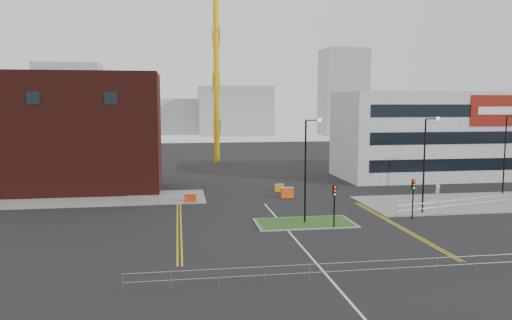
{
  "coord_description": "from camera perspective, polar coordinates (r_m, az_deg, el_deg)",
  "views": [
    {
      "loc": [
        -8.82,
        -33.46,
        10.42
      ],
      "look_at": [
        -1.42,
        13.69,
        5.0
      ],
      "focal_mm": 35.0,
      "sensor_mm": 36.0,
      "label": 1
    }
  ],
  "objects": [
    {
      "name": "pavement_left",
      "position": [
        57.52,
        -20.03,
        -4.29
      ],
      "size": [
        28.0,
        8.0,
        0.12
      ],
      "primitive_type": "cube",
      "color": "slate",
      "rests_on": "ground"
    },
    {
      "name": "pavement_right",
      "position": [
        57.53,
        23.74,
        -4.45
      ],
      "size": [
        24.0,
        10.0,
        0.12
      ],
      "primitive_type": "cube",
      "color": "slate",
      "rests_on": "ground"
    },
    {
      "name": "railing_left",
      "position": [
        52.41,
        -11.18,
        -4.28
      ],
      "size": [
        6.05,
        0.05,
        1.1
      ],
      "color": "gray",
      "rests_on": "ground"
    },
    {
      "name": "traffic_light_right",
      "position": [
        47.04,
        17.53,
        -3.44
      ],
      "size": [
        0.28,
        0.33,
        3.65
      ],
      "color": "black",
      "rests_on": "ground"
    },
    {
      "name": "brick_building",
      "position": [
        63.17,
        -21.88,
        2.77
      ],
      "size": [
        24.2,
        10.07,
        14.24
      ],
      "color": "#401410",
      "rests_on": "ground"
    },
    {
      "name": "centre_line",
      "position": [
        38.0,
        4.92,
        -9.45
      ],
      "size": [
        0.15,
        30.0,
        0.01
      ],
      "primitive_type": "cube",
      "color": "silver",
      "rests_on": "ground"
    },
    {
      "name": "streetlamp_right_near",
      "position": [
        49.44,
        18.91,
        0.32
      ],
      "size": [
        1.46,
        0.36,
        9.18
      ],
      "color": "black",
      "rests_on": "ground"
    },
    {
      "name": "railing_front",
      "position": [
        30.41,
        8.62,
        -12.07
      ],
      "size": [
        24.05,
        0.05,
        1.1
      ],
      "color": "gray",
      "rests_on": "ground"
    },
    {
      "name": "traffic_light_island",
      "position": [
        42.21,
        8.95,
        -4.32
      ],
      "size": [
        0.28,
        0.33,
        3.65
      ],
      "color": "black",
      "rests_on": "ground"
    },
    {
      "name": "yellow_left_a",
      "position": [
        44.69,
        -8.97,
        -7.08
      ],
      "size": [
        0.12,
        24.0,
        0.01
      ],
      "primitive_type": "cube",
      "color": "gold",
      "rests_on": "ground"
    },
    {
      "name": "ground",
      "position": [
        36.14,
        5.69,
        -10.31
      ],
      "size": [
        200.0,
        200.0,
        0.0
      ],
      "primitive_type": "plane",
      "color": "black",
      "rests_on": "ground"
    },
    {
      "name": "skyline_b",
      "position": [
        164.56,
        -2.36,
        5.63
      ],
      "size": [
        24.0,
        12.0,
        16.0
      ],
      "primitive_type": "cube",
      "color": "gray",
      "rests_on": "ground"
    },
    {
      "name": "grass_island",
      "position": [
        44.08,
        5.59,
        -7.14
      ],
      "size": [
        8.0,
        4.0,
        0.12
      ],
      "primitive_type": "cube",
      "color": "#1C4517",
      "rests_on": "ground"
    },
    {
      "name": "railing_right",
      "position": [
        54.54,
        23.86,
        -4.26
      ],
      "size": [
        19.05,
        5.05,
        1.1
      ],
      "color": "gray",
      "rests_on": "ground"
    },
    {
      "name": "skyline_a",
      "position": [
        156.6,
        -20.53,
        6.28
      ],
      "size": [
        18.0,
        12.0,
        22.0
      ],
      "primitive_type": "cube",
      "color": "gray",
      "rests_on": "ground"
    },
    {
      "name": "barrier_right",
      "position": [
        55.59,
        3.59,
        -3.68
      ],
      "size": [
        1.37,
        0.47,
        1.15
      ],
      "color": "#F8560D",
      "rests_on": "ground"
    },
    {
      "name": "barrier_mid",
      "position": [
        59.5,
        2.67,
        -3.14
      ],
      "size": [
        1.06,
        0.37,
        0.89
      ],
      "color": "orange",
      "rests_on": "ground"
    },
    {
      "name": "streetlamp_right_far",
      "position": [
        63.6,
        26.74,
        1.27
      ],
      "size": [
        1.46,
        0.36,
        9.18
      ],
      "color": "black",
      "rests_on": "ground"
    },
    {
      "name": "yellow_right_b",
      "position": [
        44.86,
        16.01,
        -7.2
      ],
      "size": [
        0.12,
        20.0,
        0.01
      ],
      "primitive_type": "cube",
      "color": "gold",
      "rests_on": "ground"
    },
    {
      "name": "island_kerb",
      "position": [
        44.09,
        5.59,
        -7.17
      ],
      "size": [
        8.6,
        4.6,
        0.08
      ],
      "primitive_type": "cube",
      "color": "slate",
      "rests_on": "ground"
    },
    {
      "name": "yellow_right_a",
      "position": [
        44.74,
        15.66,
        -7.23
      ],
      "size": [
        0.12,
        20.0,
        0.01
      ],
      "primitive_type": "cube",
      "color": "gold",
      "rests_on": "ground"
    },
    {
      "name": "barrier_left",
      "position": [
        53.11,
        -7.5,
        -4.29
      ],
      "size": [
        1.26,
        0.71,
        1.01
      ],
      "color": "red",
      "rests_on": "ground"
    },
    {
      "name": "tower_crane",
      "position": [
        90.6,
        -0.88,
        17.28
      ],
      "size": [
        52.96,
        4.25,
        39.82
      ],
      "color": "#E3B10D",
      "rests_on": "ground"
    },
    {
      "name": "skyline_c",
      "position": [
        167.39,
        9.93,
        7.61
      ],
      "size": [
        14.0,
        12.0,
        28.0
      ],
      "primitive_type": "cube",
      "color": "gray",
      "rests_on": "ground"
    },
    {
      "name": "office_block",
      "position": [
        74.26,
        19.09,
        2.71
      ],
      "size": [
        25.0,
        12.2,
        12.0
      ],
      "color": "#A2A5A7",
      "rests_on": "ground"
    },
    {
      "name": "pedestrian",
      "position": [
        58.96,
        20.05,
        -3.12
      ],
      "size": [
        0.87,
        0.76,
        1.99
      ],
      "primitive_type": "imported",
      "rotation": [
        0.0,
        0.0,
        0.49
      ],
      "color": "pink",
      "rests_on": "ground"
    },
    {
      "name": "skyline_d",
      "position": [
        173.52,
        -8.68,
        4.95
      ],
      "size": [
        30.0,
        12.0,
        12.0
      ],
      "primitive_type": "cube",
      "color": "gray",
      "rests_on": "ground"
    },
    {
      "name": "streetlamp_island",
      "position": [
        43.2,
        5.95,
        -0.21
      ],
      "size": [
        1.46,
        0.36,
        9.18
      ],
      "color": "black",
      "rests_on": "ground"
    },
    {
      "name": "yellow_left_b",
      "position": [
        44.69,
        -8.58,
        -7.07
      ],
      "size": [
        0.12,
        24.0,
        0.01
      ],
      "primitive_type": "cube",
      "color": "gold",
      "rests_on": "ground"
    }
  ]
}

